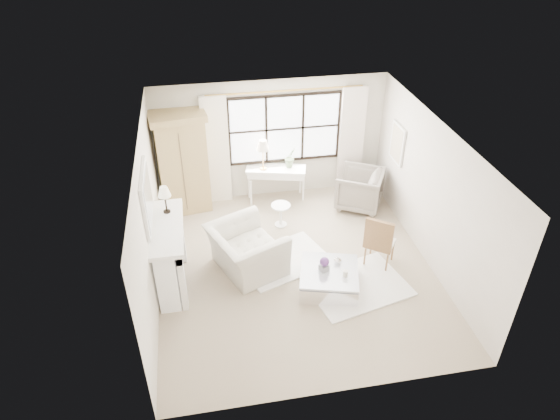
{
  "coord_description": "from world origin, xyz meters",
  "views": [
    {
      "loc": [
        -1.57,
        -7.01,
        6.09
      ],
      "look_at": [
        -0.26,
        0.2,
        1.21
      ],
      "focal_mm": 32.0,
      "sensor_mm": 36.0,
      "label": 1
    }
  ],
  "objects_px": {
    "club_armchair": "(246,250)",
    "coffee_table": "(329,279)",
    "armoire": "(182,162)",
    "console_table": "(276,184)"
  },
  "relations": [
    {
      "from": "club_armchair",
      "to": "coffee_table",
      "type": "height_order",
      "value": "club_armchair"
    },
    {
      "from": "armoire",
      "to": "console_table",
      "type": "height_order",
      "value": "armoire"
    },
    {
      "from": "armoire",
      "to": "coffee_table",
      "type": "distance_m",
      "value": 4.01
    },
    {
      "from": "console_table",
      "to": "coffee_table",
      "type": "relative_size",
      "value": 1.11
    },
    {
      "from": "armoire",
      "to": "club_armchair",
      "type": "distance_m",
      "value": 2.61
    },
    {
      "from": "armoire",
      "to": "coffee_table",
      "type": "height_order",
      "value": "armoire"
    },
    {
      "from": "club_armchair",
      "to": "coffee_table",
      "type": "xyz_separation_m",
      "value": [
        1.36,
        -0.78,
        -0.24
      ]
    },
    {
      "from": "club_armchair",
      "to": "console_table",
      "type": "bearing_deg",
      "value": -45.23
    },
    {
      "from": "armoire",
      "to": "console_table",
      "type": "relative_size",
      "value": 1.63
    },
    {
      "from": "console_table",
      "to": "coffee_table",
      "type": "height_order",
      "value": "console_table"
    }
  ]
}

